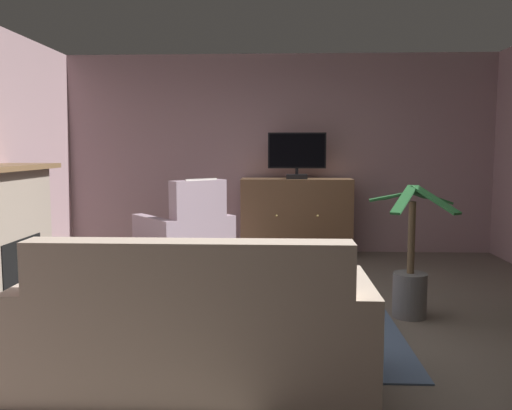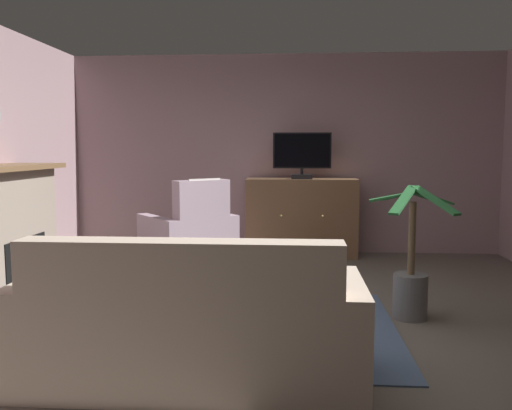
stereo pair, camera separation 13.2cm
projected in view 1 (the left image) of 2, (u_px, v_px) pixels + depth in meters
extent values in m
cube|color=#665B51|center=(277.00, 328.00, 4.30)|extent=(6.46, 6.90, 0.04)
cube|color=gray|center=(278.00, 154.00, 7.34)|extent=(6.46, 0.10, 2.72)
cube|color=slate|center=(263.00, 327.00, 4.25)|extent=(2.16, 2.00, 0.01)
cube|color=#4C4C51|center=(44.00, 296.00, 5.08)|extent=(0.50, 1.55, 0.04)
cube|color=black|center=(18.00, 266.00, 5.06)|extent=(0.10, 0.76, 0.52)
cube|color=#4A3523|center=(296.00, 253.00, 7.12)|extent=(1.41, 0.38, 0.06)
cube|color=brown|center=(296.00, 217.00, 7.07)|extent=(1.47, 0.44, 1.04)
sphere|color=tan|center=(276.00, 216.00, 6.84)|extent=(0.03, 0.03, 0.03)
sphere|color=tan|center=(317.00, 216.00, 6.82)|extent=(0.03, 0.03, 0.03)
cube|color=black|center=(297.00, 177.00, 6.96)|extent=(0.27, 0.20, 0.06)
cylinder|color=black|center=(297.00, 171.00, 6.95)|extent=(0.04, 0.04, 0.08)
cube|color=black|center=(297.00, 150.00, 6.92)|extent=(0.76, 0.05, 0.47)
cube|color=black|center=(297.00, 150.00, 6.90)|extent=(0.72, 0.01, 0.43)
cube|color=#422B19|center=(220.00, 271.00, 4.48)|extent=(1.06, 0.55, 0.03)
cylinder|color=#422B19|center=(274.00, 289.00, 4.70)|extent=(0.04, 0.04, 0.39)
cylinder|color=#422B19|center=(169.00, 289.00, 4.69)|extent=(0.04, 0.04, 0.39)
cylinder|color=#422B19|center=(276.00, 301.00, 4.30)|extent=(0.04, 0.04, 0.39)
cylinder|color=#422B19|center=(162.00, 302.00, 4.30)|extent=(0.04, 0.04, 0.39)
cube|color=black|center=(234.00, 269.00, 4.40)|extent=(0.18, 0.08, 0.02)
cube|color=#C6B29E|center=(199.00, 347.00, 3.28)|extent=(1.80, 0.86, 0.42)
cube|color=#C6B29E|center=(189.00, 287.00, 2.90)|extent=(1.80, 0.20, 0.52)
cube|color=#C6B29E|center=(44.00, 327.00, 3.31)|extent=(0.15, 0.86, 0.64)
cube|color=#C6B29E|center=(357.00, 332.00, 3.22)|extent=(0.15, 0.86, 0.64)
cube|color=slate|center=(209.00, 301.00, 3.11)|extent=(0.38, 0.18, 0.36)
cube|color=#AD93A3|center=(184.00, 251.00, 6.27)|extent=(1.05, 1.08, 0.46)
cube|color=#AD93A3|center=(198.00, 208.00, 5.95)|extent=(0.61, 0.56, 0.62)
cube|color=#AD93A3|center=(154.00, 246.00, 6.02)|extent=(0.65, 0.74, 0.66)
cube|color=#AD93A3|center=(211.00, 239.00, 6.50)|extent=(0.65, 0.74, 0.66)
cube|color=white|center=(201.00, 189.00, 5.87)|extent=(0.32, 0.27, 0.24)
cylinder|color=slate|center=(410.00, 295.00, 4.51)|extent=(0.29, 0.29, 0.38)
cylinder|color=brown|center=(411.00, 238.00, 4.46)|extent=(0.06, 0.06, 0.61)
cube|color=#235B2D|center=(433.00, 197.00, 4.42)|extent=(0.33, 0.09, 0.13)
cube|color=#235B2D|center=(421.00, 195.00, 4.59)|extent=(0.29, 0.38, 0.10)
cube|color=#235B2D|center=(397.00, 195.00, 4.55)|extent=(0.26, 0.30, 0.11)
cube|color=#235B2D|center=(391.00, 196.00, 4.45)|extent=(0.36, 0.12, 0.09)
cube|color=#235B2D|center=(404.00, 199.00, 4.21)|extent=(0.31, 0.46, 0.20)
cube|color=#235B2D|center=(435.00, 199.00, 4.19)|extent=(0.30, 0.47, 0.20)
ellipsoid|color=#2D2D33|center=(142.00, 289.00, 5.06)|extent=(0.39, 0.32, 0.20)
sphere|color=#2D2D33|center=(124.00, 283.00, 5.15)|extent=(0.15, 0.15, 0.15)
cone|color=#2D2D33|center=(121.00, 277.00, 5.10)|extent=(0.04, 0.04, 0.04)
cone|color=#2D2D33|center=(126.00, 275.00, 5.18)|extent=(0.04, 0.04, 0.04)
cylinder|color=#2D2D33|center=(162.00, 297.00, 4.91)|extent=(0.22, 0.12, 0.08)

